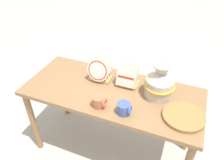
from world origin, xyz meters
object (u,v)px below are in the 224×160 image
(ceramic_vase, at_px, (160,83))
(mug_cobalt_glaze, at_px, (124,108))
(wicker_charger_stack, at_px, (184,116))
(mug_terracotta_glaze, at_px, (99,102))
(dish_rack_square_plates, at_px, (128,78))
(dish_rack_round_plates, at_px, (100,71))

(ceramic_vase, distance_m, mug_cobalt_glaze, 0.36)
(wicker_charger_stack, relative_size, mug_terracotta_glaze, 2.89)
(ceramic_vase, height_order, wicker_charger_stack, ceramic_vase)
(ceramic_vase, height_order, mug_terracotta_glaze, ceramic_vase)
(dish_rack_square_plates, bearing_deg, mug_cobalt_glaze, -75.40)
(dish_rack_square_plates, relative_size, wicker_charger_stack, 0.62)
(wicker_charger_stack, xyz_separation_m, mug_terracotta_glaze, (-0.61, -0.11, 0.03))
(wicker_charger_stack, bearing_deg, mug_terracotta_glaze, -169.40)
(dish_rack_round_plates, distance_m, wicker_charger_stack, 0.78)
(dish_rack_round_plates, relative_size, wicker_charger_stack, 0.72)
(mug_cobalt_glaze, bearing_deg, dish_rack_round_plates, 136.60)
(dish_rack_square_plates, distance_m, mug_terracotta_glaze, 0.36)
(ceramic_vase, relative_size, dish_rack_round_plates, 1.35)
(wicker_charger_stack, height_order, mug_terracotta_glaze, mug_terracotta_glaze)
(ceramic_vase, bearing_deg, wicker_charger_stack, -38.68)
(ceramic_vase, bearing_deg, dish_rack_round_plates, 177.51)
(dish_rack_round_plates, distance_m, dish_rack_square_plates, 0.25)
(dish_rack_square_plates, relative_size, mug_terracotta_glaze, 1.79)
(dish_rack_square_plates, xyz_separation_m, mug_terracotta_glaze, (-0.11, -0.34, -0.02))
(ceramic_vase, distance_m, mug_terracotta_glaze, 0.49)
(ceramic_vase, relative_size, mug_cobalt_glaze, 2.80)
(ceramic_vase, height_order, dish_rack_square_plates, ceramic_vase)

